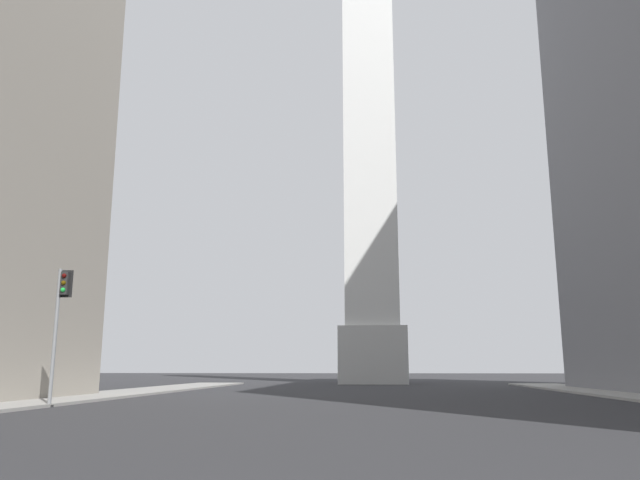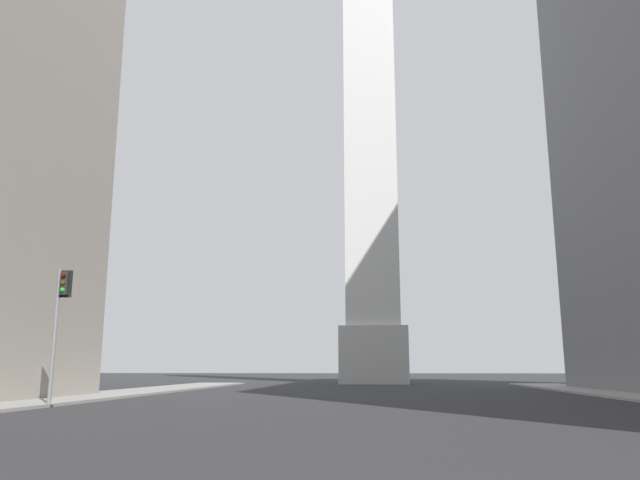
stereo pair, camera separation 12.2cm
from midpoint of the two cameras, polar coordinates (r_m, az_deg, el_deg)
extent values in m
cube|color=silver|center=(72.29, 5.01, -10.46)|extent=(7.61, 7.61, 6.30)
cube|color=silver|center=(80.90, 4.56, 15.17)|extent=(6.09, 6.09, 63.69)
cylinder|color=slate|center=(32.33, -23.01, -8.13)|extent=(0.18, 0.18, 6.46)
cylinder|color=#262626|center=(32.35, -23.46, -13.75)|extent=(0.40, 0.40, 0.10)
cube|color=black|center=(32.41, -22.21, -3.69)|extent=(0.37, 0.37, 1.10)
cube|color=black|center=(32.57, -22.08, -3.74)|extent=(0.58, 0.08, 1.32)
sphere|color=#410907|center=(32.28, -22.29, -3.04)|extent=(0.22, 0.22, 0.22)
sphere|color=#483506|center=(32.23, -22.34, -3.64)|extent=(0.22, 0.22, 0.22)
sphere|color=green|center=(32.19, -22.38, -4.24)|extent=(0.22, 0.22, 0.22)
camera|label=1|loc=(0.06, -89.92, -0.02)|focal=35.00mm
camera|label=2|loc=(0.06, 90.08, 0.02)|focal=35.00mm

